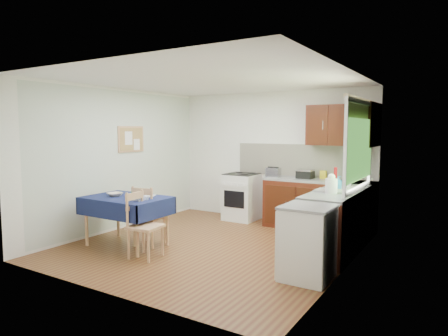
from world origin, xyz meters
The scene contains 33 objects.
floor centered at (0.00, 0.00, 0.00)m, with size 4.20×4.20×0.00m, color #532716.
ceiling centered at (0.00, 0.00, 2.50)m, with size 4.00×4.20×0.02m, color white.
wall_back centered at (0.00, 2.10, 1.25)m, with size 4.00×0.02×2.50m, color white.
wall_front centered at (0.00, -2.10, 1.25)m, with size 4.00×0.02×2.50m, color white.
wall_left centered at (-2.00, 0.00, 1.25)m, with size 0.02×4.20×2.50m, color silver.
wall_right centered at (2.00, 0.00, 1.25)m, with size 0.02×4.20×2.50m, color white.
base_cabinets centered at (1.36, 1.26, 0.43)m, with size 1.90×2.30×0.86m.
worktop_back centered at (1.05, 1.80, 0.88)m, with size 1.90×0.60×0.04m, color slate.
worktop_right centered at (1.70, 0.65, 0.88)m, with size 0.60×1.70×0.04m, color slate.
worktop_corner centered at (1.70, 1.80, 0.88)m, with size 0.60×0.60×0.04m, color slate.
splashback centered at (0.65, 2.08, 1.20)m, with size 2.70×0.02×0.60m, color #F4E8CF.
upper_cabinets centered at (1.52, 1.80, 1.85)m, with size 1.20×0.85×0.70m.
stove centered at (-0.50, 1.80, 0.46)m, with size 0.60×0.61×0.92m.
window centered at (1.97, 0.70, 1.65)m, with size 0.04×1.48×1.26m.
fridge centered at (1.70, -0.55, 0.44)m, with size 0.58×0.60×0.89m.
corkboard centered at (-1.97, 0.30, 1.60)m, with size 0.04×0.62×0.47m.
dining_table centered at (-1.12, -0.69, 0.65)m, with size 1.25×0.85×0.76m.
chair_far centered at (-0.85, -0.51, 0.49)m, with size 0.46×0.46×0.93m.
chair_near centered at (-0.52, -0.97, 0.49)m, with size 0.45×0.45×0.92m.
toaster centered at (0.22, 1.70, 0.99)m, with size 0.25×0.15×0.19m.
sandwich_press centered at (0.79, 1.82, 0.98)m, with size 0.28×0.24×0.16m.
sauce_bottle centered at (1.38, 1.67, 1.02)m, with size 0.06×0.06×0.24m, color red.
yellow_packet centered at (1.07, 1.96, 0.97)m, with size 0.11×0.07×0.14m, color gold.
dish_rack centered at (1.64, 0.57, 0.92)m, with size 0.44×0.33×0.21m.
kettle centered at (1.69, 0.39, 1.02)m, with size 0.16×0.16×0.27m.
cup centered at (1.32, 1.65, 0.94)m, with size 0.11×0.11×0.09m, color white.
soap_bottle_a centered at (1.68, 1.32, 1.04)m, with size 0.10×0.11×0.27m, color silver.
soap_bottle_b centered at (1.65, 0.88, 0.99)m, with size 0.08×0.09×0.19m, color blue.
soap_bottle_c centered at (1.61, 0.67, 0.98)m, with size 0.13×0.13×0.17m, color green.
plate_bowl centered at (-1.31, -0.73, 0.78)m, with size 0.22×0.22×0.05m, color beige.
book centered at (-0.92, -0.50, 0.76)m, with size 0.15×0.21×0.02m, color white.
spice_jar centered at (-1.01, -0.66, 0.80)m, with size 0.04×0.04×0.09m, color green.
tea_towel centered at (-0.80, -0.78, 0.78)m, with size 0.26×0.20×0.05m, color navy.
Camera 1 is at (3.28, -4.99, 1.77)m, focal length 32.00 mm.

